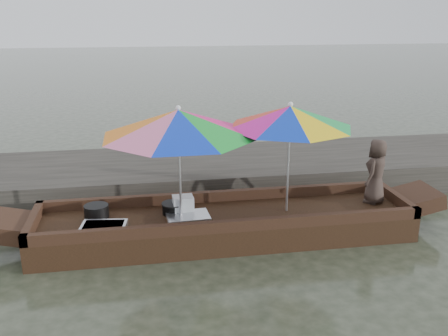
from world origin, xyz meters
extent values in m
plane|color=#2B3222|center=(0.00, 0.00, 0.00)|extent=(80.00, 80.00, 0.00)
cube|color=#2D2B26|center=(0.00, 2.20, 0.25)|extent=(22.00, 2.20, 0.50)
cube|color=black|center=(0.00, 0.00, 0.17)|extent=(5.20, 1.20, 0.35)
cylinder|color=black|center=(-1.75, 0.22, 0.44)|extent=(0.33, 0.33, 0.17)
cube|color=silver|center=(-1.64, -0.27, 0.39)|extent=(0.62, 0.47, 0.09)
cube|color=silver|center=(-0.53, -0.06, 0.38)|extent=(0.59, 0.43, 0.06)
cylinder|color=black|center=(-0.71, 0.17, 0.42)|extent=(0.30, 0.30, 0.14)
cube|color=silver|center=(-0.57, 0.13, 0.48)|extent=(0.29, 0.23, 0.26)
imported|color=#3C2F28|center=(2.25, 0.10, 0.83)|extent=(0.55, 0.55, 0.96)
camera|label=1|loc=(-1.11, -6.32, 3.05)|focal=40.00mm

